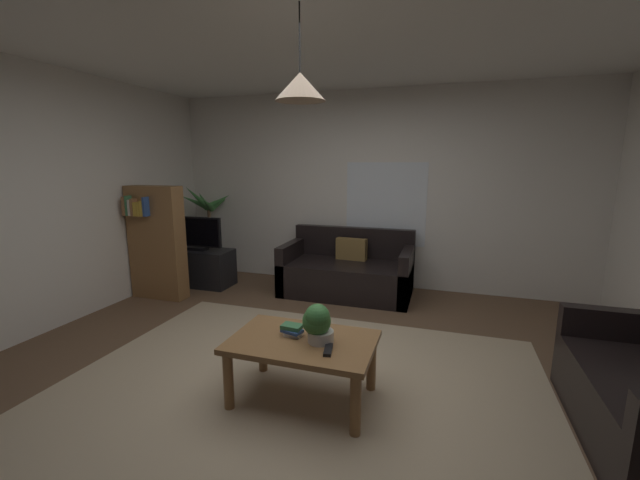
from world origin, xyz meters
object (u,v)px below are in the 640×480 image
at_px(remote_on_table_0, 328,350).
at_px(tv_stand, 200,267).
at_px(potted_palm_corner, 210,233).
at_px(potted_plant_on_table, 318,322).
at_px(couch_under_window, 347,273).
at_px(book_on_table_1, 292,331).
at_px(tv, 197,233).
at_px(pendant_lamp, 300,86).
at_px(book_on_table_2, 292,327).
at_px(book_on_table_0, 293,334).
at_px(coffee_table, 303,349).
at_px(bookshelf_corner, 156,241).

distance_m(remote_on_table_0, tv_stand, 3.36).
bearing_deg(potted_palm_corner, potted_plant_on_table, -45.66).
height_order(couch_under_window, book_on_table_1, couch_under_window).
bearing_deg(book_on_table_1, tv, 137.11).
bearing_deg(pendant_lamp, book_on_table_2, 155.52).
height_order(book_on_table_0, tv_stand, tv_stand).
bearing_deg(remote_on_table_0, coffee_table, -38.16).
relative_size(bookshelf_corner, pendant_lamp, 2.48).
bearing_deg(book_on_table_0, pendant_lamp, -23.69).
xyz_separation_m(couch_under_window, potted_plant_on_table, (0.38, -2.37, 0.33)).
relative_size(book_on_table_0, potted_palm_corner, 0.09).
bearing_deg(tv, bookshelf_corner, -107.79).
distance_m(coffee_table, potted_plant_on_table, 0.25).
bearing_deg(book_on_table_2, book_on_table_0, -28.89).
height_order(book_on_table_0, pendant_lamp, pendant_lamp).
relative_size(book_on_table_1, tv_stand, 0.16).
height_order(couch_under_window, remote_on_table_0, couch_under_window).
bearing_deg(pendant_lamp, potted_palm_corner, 133.11).
bearing_deg(tv, couch_under_window, 7.90).
xyz_separation_m(couch_under_window, book_on_table_2, (0.17, -2.32, 0.25)).
xyz_separation_m(potted_plant_on_table, tv_stand, (-2.41, 2.11, -0.35)).
relative_size(coffee_table, tv_stand, 1.12).
distance_m(remote_on_table_0, bookshelf_corner, 3.16).
bearing_deg(coffee_table, pendant_lamp, 75.96).
relative_size(book_on_table_0, bookshelf_corner, 0.09).
bearing_deg(couch_under_window, book_on_table_2, -85.91).
bearing_deg(potted_palm_corner, bookshelf_corner, -91.29).
distance_m(tv, pendant_lamp, 3.40).
bearing_deg(book_on_table_2, coffee_table, -24.48).
xyz_separation_m(tv_stand, bookshelf_corner, (-0.19, -0.60, 0.47)).
bearing_deg(bookshelf_corner, tv, 72.21).
distance_m(book_on_table_1, potted_plant_on_table, 0.23).
bearing_deg(pendant_lamp, remote_on_table_0, -27.64).
height_order(coffee_table, potted_plant_on_table, potted_plant_on_table).
relative_size(couch_under_window, tv, 2.26).
xyz_separation_m(coffee_table, tv, (-2.30, 2.08, 0.35)).
xyz_separation_m(tv, bookshelf_corner, (-0.19, -0.58, -0.01)).
bearing_deg(potted_plant_on_table, book_on_table_1, 170.11).
bearing_deg(book_on_table_1, book_on_table_0, 43.82).
xyz_separation_m(book_on_table_2, bookshelf_corner, (-2.39, 1.46, 0.20)).
bearing_deg(book_on_table_0, potted_palm_corner, 132.53).
distance_m(coffee_table, book_on_table_1, 0.15).
bearing_deg(remote_on_table_0, book_on_table_0, -37.12).
bearing_deg(tv_stand, book_on_table_2, -43.07).
bearing_deg(book_on_table_1, pendant_lamp, -17.97).
bearing_deg(potted_palm_corner, tv, -73.61).
distance_m(potted_palm_corner, bookshelf_corner, 1.13).
height_order(remote_on_table_0, tv, tv).
relative_size(potted_plant_on_table, bookshelf_corner, 0.20).
distance_m(potted_plant_on_table, tv, 3.19).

